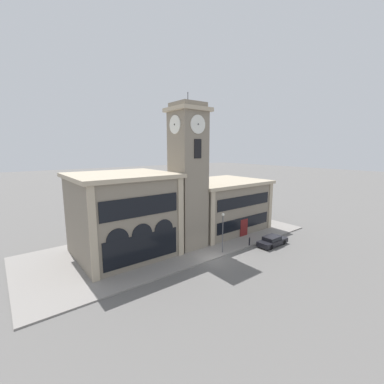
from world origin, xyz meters
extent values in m
plane|color=#605E5B|center=(0.00, 0.00, 0.00)|extent=(300.00, 300.00, 0.00)
cube|color=gray|center=(0.00, 7.50, 0.07)|extent=(38.05, 15.00, 0.15)
cube|color=gray|center=(0.00, 5.02, 8.42)|extent=(3.68, 3.68, 16.85)
cube|color=tan|center=(0.00, 5.02, 17.07)|extent=(4.38, 4.38, 0.45)
cube|color=gray|center=(0.00, 5.02, 17.60)|extent=(3.39, 3.39, 0.60)
cylinder|color=#4C4C51|center=(0.00, 5.02, 18.50)|extent=(0.10, 0.10, 1.20)
cylinder|color=silver|center=(0.00, 3.13, 15.29)|extent=(2.12, 0.10, 2.12)
cylinder|color=black|center=(0.00, 3.06, 15.29)|extent=(0.17, 0.04, 0.17)
cylinder|color=silver|center=(-1.89, 5.02, 15.29)|extent=(0.10, 2.12, 2.12)
cylinder|color=black|center=(-1.96, 5.02, 15.29)|extent=(0.04, 0.17, 0.17)
cube|color=black|center=(0.00, 3.14, 12.52)|extent=(1.03, 0.10, 2.20)
cube|color=gray|center=(-7.43, 8.09, 4.65)|extent=(10.57, 9.81, 9.29)
cube|color=tan|center=(-7.43, 8.09, 9.52)|extent=(11.27, 10.51, 0.45)
cube|color=tan|center=(-12.36, 3.12, 4.65)|extent=(0.70, 0.16, 9.29)
cube|color=tan|center=(-2.49, 3.12, 4.65)|extent=(0.70, 0.16, 9.29)
cube|color=black|center=(-7.43, 3.14, 6.69)|extent=(8.67, 0.10, 2.04)
cube|color=black|center=(-7.43, 3.14, 2.23)|extent=(8.46, 0.10, 2.97)
cylinder|color=black|center=(-10.07, 3.13, 3.72)|extent=(2.33, 0.06, 2.33)
cylinder|color=black|center=(-7.43, 3.13, 3.72)|extent=(2.33, 0.06, 2.33)
cylinder|color=black|center=(-4.78, 3.13, 3.72)|extent=(2.33, 0.06, 2.33)
cube|color=gray|center=(8.58, 8.09, 3.62)|extent=(12.89, 9.81, 7.23)
cube|color=tan|center=(8.58, 8.09, 7.46)|extent=(13.59, 10.51, 0.45)
cube|color=tan|center=(2.49, 3.12, 3.62)|extent=(0.70, 0.16, 7.23)
cube|color=tan|center=(14.68, 3.12, 3.62)|extent=(0.70, 0.16, 7.23)
cube|color=black|center=(8.58, 3.14, 5.21)|extent=(10.57, 0.10, 1.59)
cube|color=maroon|center=(8.58, 3.13, 1.30)|extent=(1.50, 0.12, 2.60)
cube|color=black|center=(8.58, 3.14, 2.08)|extent=(10.57, 0.10, 1.62)
cube|color=black|center=(8.97, -1.44, 0.49)|extent=(4.59, 1.76, 0.62)
cube|color=black|center=(8.79, -1.44, 1.04)|extent=(2.21, 1.57, 0.48)
cube|color=black|center=(8.79, -1.44, 1.04)|extent=(2.12, 1.60, 0.36)
cylinder|color=black|center=(10.39, -0.68, 0.33)|extent=(0.66, 0.22, 0.65)
cylinder|color=black|center=(10.40, -2.19, 0.33)|extent=(0.66, 0.22, 0.65)
cylinder|color=black|center=(7.55, -0.70, 0.33)|extent=(0.66, 0.22, 0.65)
cylinder|color=black|center=(7.56, -2.20, 0.33)|extent=(0.66, 0.22, 0.65)
cylinder|color=#4C4C51|center=(1.92, 0.72, 2.41)|extent=(0.12, 0.12, 4.52)
sphere|color=silver|center=(1.92, 0.72, 4.85)|extent=(0.36, 0.36, 0.36)
cylinder|color=black|center=(6.31, 0.20, 0.60)|extent=(0.18, 0.18, 0.90)
sphere|color=black|center=(6.31, 0.20, 1.13)|extent=(0.16, 0.16, 0.16)
camera|label=1|loc=(-19.06, -20.20, 12.54)|focal=24.00mm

